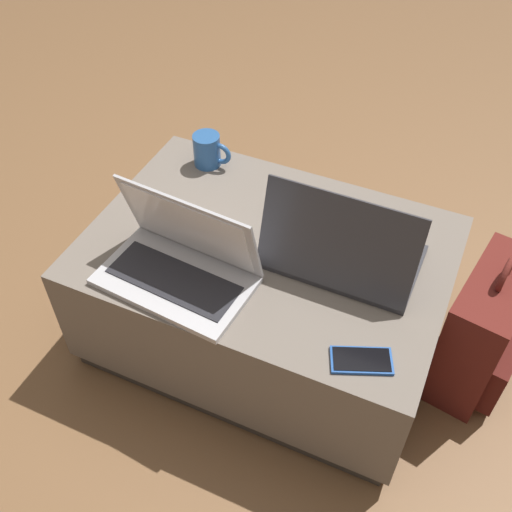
{
  "coord_description": "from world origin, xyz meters",
  "views": [
    {
      "loc": [
        0.43,
        -1.02,
        1.49
      ],
      "look_at": [
        0.02,
        -0.12,
        0.46
      ],
      "focal_mm": 42.0,
      "sensor_mm": 36.0,
      "label": 1
    }
  ],
  "objects_px": {
    "backpack": "(484,332)",
    "coffee_mug": "(208,150)",
    "laptop_near": "(180,262)",
    "cell_phone": "(361,360)",
    "laptop_far": "(341,252)"
  },
  "relations": [
    {
      "from": "backpack",
      "to": "cell_phone",
      "type": "bearing_deg",
      "value": 154.96
    },
    {
      "from": "cell_phone",
      "to": "laptop_far",
      "type": "bearing_deg",
      "value": 6.09
    },
    {
      "from": "cell_phone",
      "to": "coffee_mug",
      "type": "relative_size",
      "value": 1.27
    },
    {
      "from": "backpack",
      "to": "coffee_mug",
      "type": "xyz_separation_m",
      "value": [
        -0.89,
        0.13,
        0.25
      ]
    },
    {
      "from": "laptop_far",
      "to": "coffee_mug",
      "type": "bearing_deg",
      "value": -25.44
    },
    {
      "from": "cell_phone",
      "to": "backpack",
      "type": "height_order",
      "value": "backpack"
    },
    {
      "from": "laptop_near",
      "to": "cell_phone",
      "type": "distance_m",
      "value": 0.49
    },
    {
      "from": "laptop_near",
      "to": "laptop_far",
      "type": "xyz_separation_m",
      "value": [
        0.35,
        0.19,
        0.0
      ]
    },
    {
      "from": "laptop_far",
      "to": "backpack",
      "type": "xyz_separation_m",
      "value": [
        0.39,
        0.11,
        -0.25
      ]
    },
    {
      "from": "backpack",
      "to": "coffee_mug",
      "type": "distance_m",
      "value": 0.93
    },
    {
      "from": "laptop_far",
      "to": "backpack",
      "type": "relative_size",
      "value": 0.84
    },
    {
      "from": "laptop_near",
      "to": "backpack",
      "type": "xyz_separation_m",
      "value": [
        0.74,
        0.3,
        -0.24
      ]
    },
    {
      "from": "backpack",
      "to": "laptop_far",
      "type": "bearing_deg",
      "value": 115.73
    },
    {
      "from": "laptop_near",
      "to": "backpack",
      "type": "distance_m",
      "value": 0.84
    },
    {
      "from": "backpack",
      "to": "laptop_near",
      "type": "bearing_deg",
      "value": 122.31
    }
  ]
}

